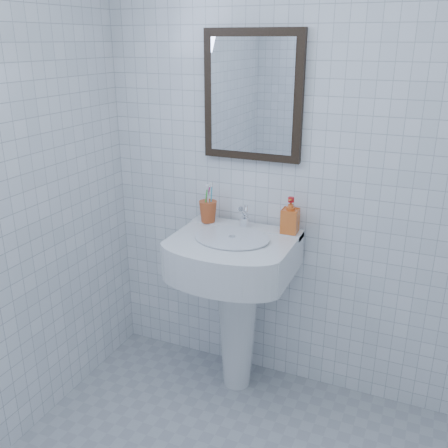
% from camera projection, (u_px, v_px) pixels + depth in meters
% --- Properties ---
extents(wall_back, '(2.20, 0.02, 2.50)m').
position_uv_depth(wall_back, '(310.00, 162.00, 2.42)').
color(wall_back, white).
rests_on(wall_back, ground).
extents(washbasin, '(0.59, 0.43, 0.91)m').
position_uv_depth(washbasin, '(236.00, 287.00, 2.57)').
color(washbasin, white).
rests_on(washbasin, ground).
extents(faucet, '(0.05, 0.11, 0.13)m').
position_uv_depth(faucet, '(244.00, 218.00, 2.54)').
color(faucet, silver).
rests_on(faucet, washbasin).
extents(toothbrush_cup, '(0.12, 0.12, 0.11)m').
position_uv_depth(toothbrush_cup, '(208.00, 211.00, 2.62)').
color(toothbrush_cup, '#B54A22').
rests_on(toothbrush_cup, washbasin).
extents(soap_dispenser, '(0.08, 0.09, 0.18)m').
position_uv_depth(soap_dispenser, '(290.00, 215.00, 2.46)').
color(soap_dispenser, red).
rests_on(soap_dispenser, washbasin).
extents(wall_mirror, '(0.50, 0.04, 0.62)m').
position_uv_depth(wall_mirror, '(253.00, 96.00, 2.41)').
color(wall_mirror, black).
rests_on(wall_mirror, wall_back).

